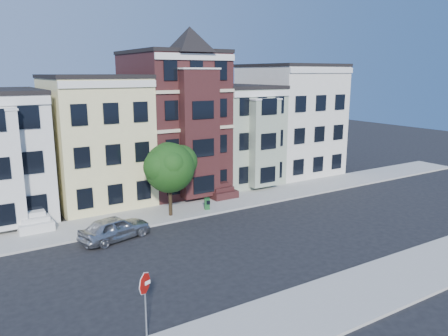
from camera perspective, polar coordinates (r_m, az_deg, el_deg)
ground at (r=28.69m, az=6.33°, el=-9.06°), size 120.00×120.00×0.00m
far_sidewalk at (r=34.92m, az=-1.84°, el=-4.92°), size 60.00×4.00×0.15m
near_sidewalk at (r=23.50m, az=18.89°, el=-14.54°), size 60.00×4.00×0.15m
house_yellow at (r=37.06m, az=-16.49°, el=3.41°), size 7.00×9.00×10.00m
house_brown at (r=39.35m, az=-6.69°, el=5.79°), size 7.00×9.00×12.00m
house_green at (r=42.71m, az=1.27°, el=4.36°), size 6.00×9.00×9.00m
house_cream at (r=46.77m, az=8.51°, el=6.16°), size 8.00×9.00×11.00m
street_tree at (r=31.71m, az=-7.12°, el=-0.40°), size 7.61×7.61×6.68m
parked_car at (r=28.80m, az=-14.07°, el=-7.62°), size 4.92×2.92×1.57m
newspaper_box at (r=33.64m, az=-2.23°, el=-4.67°), size 0.51×0.48×0.89m
stop_sign at (r=17.81m, az=-10.23°, el=-16.94°), size 0.89×0.42×3.27m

